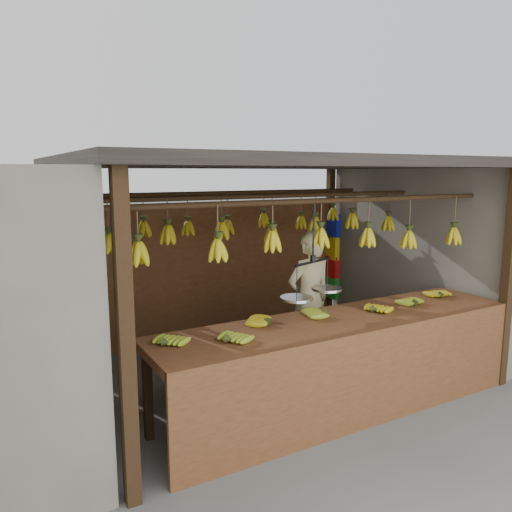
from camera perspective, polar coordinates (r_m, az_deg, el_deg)
ground at (r=5.86m, az=1.49°, el=-13.08°), size 80.00×80.00×0.00m
stall at (r=5.70m, az=-0.14°, el=6.71°), size 4.30×3.30×2.40m
neighbor_right at (r=7.97m, az=24.28°, el=0.75°), size 3.00×3.00×2.30m
counter at (r=4.73m, az=10.64°, el=-9.61°), size 3.73×0.85×0.96m
hanging_bananas at (r=5.44m, az=1.49°, el=2.88°), size 3.61×2.24×0.39m
balance_scale at (r=4.62m, az=6.46°, el=-3.76°), size 0.74×0.44×0.86m
vendor at (r=5.74m, az=6.12°, el=-5.12°), size 0.61×0.42×1.61m
bag_bundles at (r=7.73m, az=8.68°, el=-0.12°), size 0.08×0.26×1.31m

